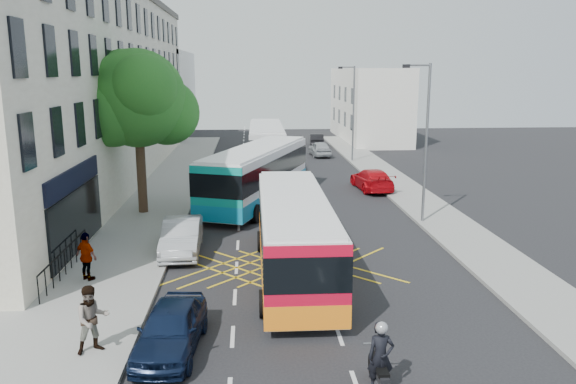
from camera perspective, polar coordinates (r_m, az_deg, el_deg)
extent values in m
plane|color=black|center=(17.62, 5.14, -14.10)|extent=(120.00, 120.00, 0.00)
cube|color=gray|center=(32.08, -14.45, -2.07)|extent=(5.00, 70.00, 0.15)
cube|color=gray|center=(33.12, 13.91, -1.59)|extent=(3.00, 70.00, 0.15)
cube|color=beige|center=(41.68, -20.15, 9.75)|extent=(8.00, 45.00, 13.00)
cube|color=black|center=(25.08, -20.93, 1.33)|extent=(0.12, 7.00, 0.90)
cube|color=black|center=(25.45, -20.62, -2.65)|extent=(0.12, 7.00, 2.60)
cube|color=silver|center=(71.54, -13.36, 9.71)|extent=(8.00, 20.00, 10.00)
cube|color=silver|center=(65.13, 8.17, 8.81)|extent=(6.00, 18.00, 8.00)
cylinder|color=#382619|center=(31.61, -14.67, 1.93)|extent=(0.50, 0.50, 4.40)
sphere|color=#1B611E|center=(31.17, -15.07, 9.18)|extent=(5.20, 5.20, 5.20)
sphere|color=#1B611E|center=(31.77, -12.22, 7.93)|extent=(3.60, 3.60, 3.60)
sphere|color=#1B611E|center=(30.86, -17.42, 7.90)|extent=(3.80, 3.80, 3.80)
sphere|color=#1B611E|center=(29.76, -14.46, 10.24)|extent=(3.40, 3.40, 3.40)
sphere|color=#1B611E|center=(32.37, -16.22, 10.99)|extent=(3.20, 3.20, 3.20)
cylinder|color=slate|center=(29.21, 13.86, 4.72)|extent=(0.14, 0.14, 8.00)
cylinder|color=slate|center=(28.80, 13.10, 12.45)|extent=(1.20, 0.10, 0.10)
cube|color=black|center=(28.63, 11.92, 12.40)|extent=(0.35, 0.15, 0.18)
cylinder|color=slate|center=(48.54, 6.66, 7.88)|extent=(0.14, 0.14, 8.00)
cylinder|color=slate|center=(48.30, 6.06, 12.50)|extent=(1.20, 0.10, 0.10)
cube|color=black|center=(48.20, 5.34, 12.46)|extent=(0.35, 0.15, 0.18)
cube|color=silver|center=(21.57, 0.63, -4.22)|extent=(2.61, 11.09, 2.67)
cube|color=silver|center=(21.22, 0.64, -0.64)|extent=(2.41, 10.86, 0.12)
cube|color=black|center=(21.47, 0.63, -3.26)|extent=(2.67, 11.15, 1.11)
cube|color=orange|center=(21.86, 0.63, -6.56)|extent=(2.66, 11.14, 0.75)
cube|color=red|center=(16.38, 2.04, -9.60)|extent=(2.56, 0.12, 2.51)
cube|color=#FF0C0C|center=(16.59, -1.52, -11.96)|extent=(0.25, 0.06, 0.25)
cube|color=#FF0C0C|center=(16.77, 5.53, -11.73)|extent=(0.25, 0.06, 0.25)
cylinder|color=black|center=(24.77, -2.80, -5.02)|extent=(0.29, 0.91, 0.91)
cylinder|color=black|center=(24.92, 3.02, -4.91)|extent=(0.29, 0.91, 0.91)
cylinder|color=black|center=(18.44, -2.50, -11.25)|extent=(0.29, 0.91, 0.91)
cylinder|color=black|center=(18.65, 5.40, -11.03)|extent=(0.29, 0.91, 0.91)
cube|color=silver|center=(33.21, -3.17, 1.89)|extent=(6.77, 12.22, 2.90)
cube|color=silver|center=(32.97, -3.20, 4.46)|extent=(6.48, 11.91, 0.13)
cube|color=black|center=(33.13, -3.18, 2.59)|extent=(6.85, 12.29, 1.20)
cube|color=#0C729C|center=(33.40, -3.15, 0.18)|extent=(6.84, 12.28, 0.82)
cube|color=#0B8D83|center=(27.76, -7.32, -0.21)|extent=(2.63, 1.07, 2.73)
cube|color=#FF0C0C|center=(28.38, -9.35, -1.58)|extent=(0.26, 0.14, 0.25)
cube|color=#FF0C0C|center=(27.50, -5.15, -1.91)|extent=(0.26, 0.14, 0.25)
cylinder|color=black|center=(36.94, -3.44, 0.83)|extent=(0.63, 1.03, 0.98)
cylinder|color=black|center=(36.12, 0.64, 0.59)|extent=(0.63, 1.03, 0.98)
cylinder|color=black|center=(30.33, -8.14, -1.81)|extent=(0.63, 1.03, 0.98)
cylinder|color=black|center=(29.33, -3.28, -2.19)|extent=(0.63, 1.03, 0.98)
cube|color=silver|center=(47.03, -2.20, 4.96)|extent=(2.89, 11.98, 2.88)
cube|color=silver|center=(46.86, -2.22, 6.77)|extent=(2.67, 11.74, 0.13)
cube|color=black|center=(46.98, -2.21, 5.45)|extent=(2.95, 12.04, 1.19)
cube|color=#0B8E82|center=(47.17, -2.19, 3.75)|extent=(2.94, 12.03, 0.81)
cube|color=white|center=(41.14, -2.06, 3.94)|extent=(2.75, 0.14, 2.71)
cube|color=#FF0C0C|center=(41.24, -3.59, 2.88)|extent=(0.25, 0.06, 0.25)
cube|color=#FF0C0C|center=(41.28, -0.51, 2.91)|extent=(0.25, 0.06, 0.25)
cylinder|color=black|center=(50.43, -3.80, 3.91)|extent=(0.32, 0.98, 0.98)
cylinder|color=black|center=(50.47, -0.71, 3.94)|extent=(0.32, 0.98, 0.98)
cylinder|color=black|center=(43.25, -3.89, 2.51)|extent=(0.32, 0.98, 0.98)
cylinder|color=black|center=(43.30, -0.30, 2.55)|extent=(0.32, 0.98, 0.98)
cylinder|color=black|center=(15.34, 8.61, -17.08)|extent=(0.13, 0.66, 0.65)
cube|color=black|center=(14.54, 9.29, -17.49)|extent=(0.24, 1.23, 0.22)
cube|color=black|center=(14.67, 9.10, -16.37)|extent=(0.29, 0.46, 0.20)
cube|color=black|center=(14.26, 9.54, -17.53)|extent=(0.27, 0.51, 0.10)
cylinder|color=slate|center=(15.11, 8.70, -15.89)|extent=(0.07, 0.45, 0.86)
cylinder|color=slate|center=(14.81, 8.87, -14.94)|extent=(0.61, 0.05, 0.04)
imported|color=black|center=(14.30, 9.40, -16.19)|extent=(0.65, 0.43, 1.76)
sphere|color=#99999E|center=(13.96, 9.51, -13.47)|extent=(0.31, 0.31, 0.31)
imported|color=black|center=(16.61, -11.80, -13.39)|extent=(2.00, 4.20, 1.38)
imported|color=#A6AAAE|center=(24.86, -10.75, -4.46)|extent=(1.69, 4.57, 1.49)
imported|color=red|center=(37.68, 8.52, 1.27)|extent=(2.35, 4.99, 1.41)
imported|color=#3B3C42|center=(56.80, -0.34, 5.01)|extent=(2.52, 4.60, 1.22)
imported|color=#A5A9AD|center=(52.14, 3.24, 4.42)|extent=(1.95, 4.18, 1.38)
imported|color=black|center=(59.16, 2.93, 5.31)|extent=(1.66, 3.98, 1.28)
imported|color=gray|center=(16.70, -19.26, -12.10)|extent=(1.17, 1.09, 1.93)
imported|color=gray|center=(22.17, -19.78, -6.19)|extent=(1.12, 1.01, 1.83)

